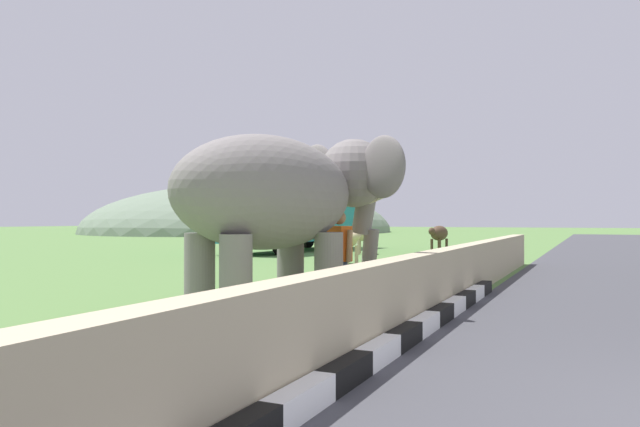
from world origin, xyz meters
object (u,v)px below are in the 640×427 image
(bus_teal, at_px, (296,207))
(cow_near, at_px, (347,238))
(cow_far, at_px, (439,234))
(person_handler, at_px, (339,255))
(elephant, at_px, (285,196))
(cow_mid, at_px, (363,234))

(bus_teal, relative_size, cow_near, 5.79)
(bus_teal, xyz_separation_m, cow_far, (0.86, -6.68, -1.21))
(bus_teal, distance_m, cow_near, 8.71)
(person_handler, xyz_separation_m, bus_teal, (15.99, 9.10, 1.16))
(elephant, bearing_deg, cow_mid, 16.82)
(cow_near, xyz_separation_m, cow_far, (7.57, -1.26, 0.00))
(person_handler, bearing_deg, cow_far, 8.17)
(cow_mid, distance_m, cow_far, 3.40)
(bus_teal, height_order, cow_near, bus_teal)
(cow_far, bearing_deg, bus_teal, 97.33)
(elephant, relative_size, cow_mid, 2.11)
(person_handler, height_order, cow_mid, person_handler)
(elephant, relative_size, cow_near, 2.40)
(person_handler, distance_m, cow_far, 17.02)
(cow_mid, bearing_deg, elephant, -163.18)
(cow_near, bearing_deg, elephant, -162.59)
(person_handler, xyz_separation_m, cow_near, (9.28, 3.68, -0.06))
(elephant, xyz_separation_m, person_handler, (1.10, -0.42, -0.94))
(cow_far, bearing_deg, elephant, -173.65)
(elephant, height_order, bus_teal, bus_teal)
(cow_near, height_order, cow_far, same)
(cow_mid, bearing_deg, bus_teal, 76.03)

